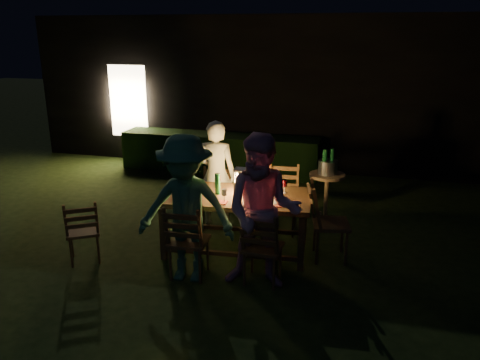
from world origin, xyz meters
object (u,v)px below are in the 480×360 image
(bottle_table, at_px, (217,184))
(side_table, at_px, (327,179))
(chair_far_left, at_px, (216,209))
(person_opp_left, at_px, (186,210))
(bottle_bucket_a, at_px, (324,164))
(chair_spare, at_px, (84,242))
(chair_far_right, at_px, (282,212))
(chair_end, at_px, (329,235))
(person_house_side, at_px, (216,175))
(bottle_bucket_b, at_px, (331,164))
(dining_table, at_px, (236,201))
(chair_near_right, at_px, (262,260))
(person_opp_right, at_px, (263,213))
(lantern, at_px, (241,183))
(ice_bucket, at_px, (328,167))
(chair_near_left, at_px, (189,253))

(bottle_table, relative_size, side_table, 0.37)
(chair_far_left, bearing_deg, person_opp_left, 84.99)
(bottle_bucket_a, bearing_deg, side_table, 38.66)
(chair_far_left, relative_size, chair_spare, 1.03)
(chair_far_right, xyz_separation_m, chair_end, (0.75, -0.70, 0.01))
(chair_spare, relative_size, person_house_side, 0.55)
(side_table, height_order, bottle_bucket_b, bottle_bucket_b)
(dining_table, relative_size, chair_near_right, 2.09)
(person_house_side, distance_m, bottle_bucket_b, 1.80)
(chair_near_right, bearing_deg, person_opp_left, -168.89)
(person_opp_right, height_order, person_opp_left, person_opp_right)
(chair_far_left, distance_m, side_table, 1.79)
(chair_far_right, relative_size, person_house_side, 0.62)
(lantern, bearing_deg, chair_far_left, 130.56)
(dining_table, height_order, ice_bucket, ice_bucket)
(chair_far_left, relative_size, bottle_bucket_b, 2.92)
(bottle_bucket_b, bearing_deg, ice_bucket, -141.34)
(dining_table, bearing_deg, bottle_bucket_a, 48.89)
(chair_end, bearing_deg, dining_table, -95.36)
(lantern, bearing_deg, bottle_bucket_b, 53.59)
(chair_spare, height_order, person_house_side, person_house_side)
(person_opp_right, xyz_separation_m, ice_bucket, (0.53, 2.23, -0.05))
(chair_far_left, height_order, chair_spare, chair_far_left)
(chair_far_right, xyz_separation_m, lantern, (-0.43, -0.77, 0.66))
(side_table, bearing_deg, ice_bucket, 135.00)
(lantern, relative_size, bottle_bucket_a, 1.09)
(bottle_bucket_a, bearing_deg, dining_table, -125.44)
(chair_far_left, height_order, chair_end, chair_end)
(chair_end, xyz_separation_m, person_opp_left, (-1.59, -0.98, 0.57))
(lantern, height_order, ice_bucket, lantern)
(person_opp_left, bearing_deg, side_table, 52.73)
(chair_near_right, bearing_deg, person_house_side, 127.35)
(chair_end, bearing_deg, person_opp_left, -69.27)
(chair_far_left, relative_size, person_house_side, 0.57)
(lantern, bearing_deg, person_opp_left, -114.22)
(chair_near_left, xyz_separation_m, bottle_table, (0.12, 0.79, 0.65))
(person_opp_left, relative_size, lantern, 5.10)
(person_opp_right, distance_m, bottle_bucket_a, 2.25)
(dining_table, relative_size, chair_far_right, 1.99)
(chair_spare, bearing_deg, bottle_bucket_b, 5.30)
(chair_far_left, bearing_deg, bottle_bucket_a, -166.20)
(chair_spare, distance_m, side_table, 3.69)
(person_house_side, xyz_separation_m, bottle_bucket_a, (1.54, 0.65, 0.09))
(chair_far_right, distance_m, lantern, 1.10)
(chair_far_right, relative_size, person_opp_left, 0.57)
(dining_table, bearing_deg, chair_far_left, 120.42)
(bottle_table, distance_m, side_table, 2.00)
(chair_end, bearing_deg, chair_far_right, -144.03)
(bottle_table, bearing_deg, ice_bucket, 48.60)
(dining_table, xyz_separation_m, chair_near_left, (-0.37, -0.81, -0.43))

